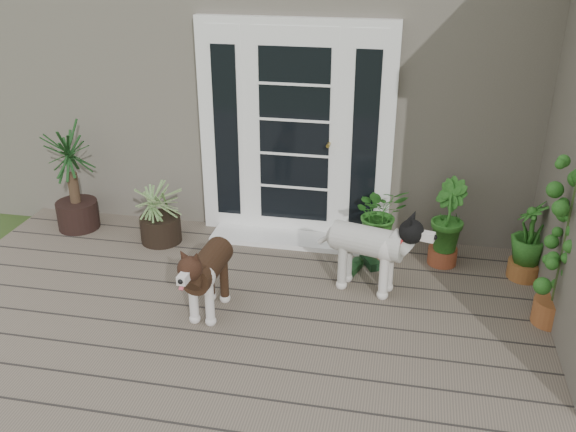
# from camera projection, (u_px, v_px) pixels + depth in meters

# --- Properties ---
(deck) EXTENTS (6.20, 4.60, 0.12)m
(deck) POSITION_uv_depth(u_px,v_px,m) (265.00, 374.00, 4.52)
(deck) COLOR #6B5B4C
(deck) RESTS_ON ground
(house_main) EXTENTS (7.40, 4.00, 3.10)m
(house_main) POSITION_uv_depth(u_px,v_px,m) (342.00, 57.00, 7.68)
(house_main) COLOR #665E54
(house_main) RESTS_ON ground
(door_unit) EXTENTS (1.90, 0.14, 2.15)m
(door_unit) POSITION_uv_depth(u_px,v_px,m) (295.00, 133.00, 6.04)
(door_unit) COLOR white
(door_unit) RESTS_ON deck
(door_step) EXTENTS (1.60, 0.40, 0.05)m
(door_step) POSITION_uv_depth(u_px,v_px,m) (291.00, 238.00, 6.30)
(door_step) COLOR white
(door_step) RESTS_ON deck
(brindle_dog) EXTENTS (0.37, 0.78, 0.63)m
(brindle_dog) POSITION_uv_depth(u_px,v_px,m) (209.00, 278.00, 5.02)
(brindle_dog) COLOR #382214
(brindle_dog) RESTS_ON deck
(white_dog) EXTENTS (0.88, 0.55, 0.68)m
(white_dog) POSITION_uv_depth(u_px,v_px,m) (367.00, 254.00, 5.33)
(white_dog) COLOR white
(white_dog) RESTS_ON deck
(spider_plant) EXTENTS (0.88, 0.88, 0.72)m
(spider_plant) POSITION_uv_depth(u_px,v_px,m) (159.00, 208.00, 6.16)
(spider_plant) COLOR #94BD74
(spider_plant) RESTS_ON deck
(yucca) EXTENTS (0.94, 0.94, 1.16)m
(yucca) POSITION_uv_depth(u_px,v_px,m) (72.00, 176.00, 6.35)
(yucca) COLOR black
(yucca) RESTS_ON deck
(herb_a) EXTENTS (0.66, 0.66, 0.64)m
(herb_a) POSITION_uv_depth(u_px,v_px,m) (379.00, 224.00, 5.93)
(herb_a) COLOR #1E5F1B
(herb_a) RESTS_ON deck
(herb_b) EXTENTS (0.49, 0.49, 0.61)m
(herb_b) POSITION_uv_depth(u_px,v_px,m) (445.00, 234.00, 5.77)
(herb_b) COLOR #1D5418
(herb_b) RESTS_ON deck
(herb_c) EXTENTS (0.46, 0.46, 0.60)m
(herb_c) POSITION_uv_depth(u_px,v_px,m) (528.00, 248.00, 5.53)
(herb_c) COLOR #164D1B
(herb_c) RESTS_ON deck
(sapling) EXTENTS (0.44, 0.44, 1.48)m
(sapling) POSITION_uv_depth(u_px,v_px,m) (565.00, 240.00, 4.70)
(sapling) COLOR #1E5D1A
(sapling) RESTS_ON deck
(clog_left) EXTENTS (0.28, 0.35, 0.10)m
(clog_left) POSITION_uv_depth(u_px,v_px,m) (370.00, 260.00, 5.85)
(clog_left) COLOR black
(clog_left) RESTS_ON deck
(clog_right) EXTENTS (0.21, 0.31, 0.08)m
(clog_right) POSITION_uv_depth(u_px,v_px,m) (354.00, 267.00, 5.75)
(clog_right) COLOR black
(clog_right) RESTS_ON deck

